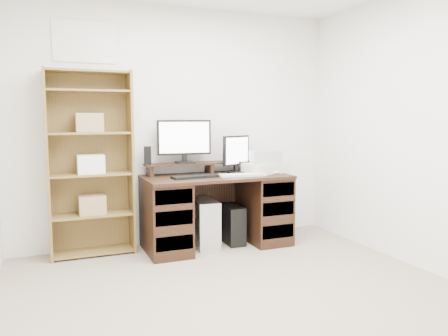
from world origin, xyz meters
TOP-DOWN VIEW (x-y plane):
  - room at (-0.00, 0.00)m, footprint 3.54×4.04m
  - desk at (0.30, 1.64)m, footprint 1.50×0.70m
  - riser_shelf at (0.30, 1.85)m, footprint 1.40×0.22m
  - monitor_wide at (0.02, 1.84)m, footprint 0.57×0.16m
  - monitor_small at (0.58, 1.75)m, footprint 0.35×0.20m
  - speaker at (-0.36, 1.87)m, footprint 0.09×0.09m
  - keyboard_black at (0.04, 1.54)m, footprint 0.48×0.20m
  - keyboard_white at (0.54, 1.49)m, footprint 0.49×0.19m
  - mouse at (0.92, 1.50)m, footprint 0.11×0.09m
  - printer at (0.87, 1.64)m, footprint 0.49×0.42m
  - basket at (0.87, 1.64)m, footprint 0.34×0.27m
  - tower_silver at (0.19, 1.69)m, footprint 0.26×0.51m
  - tower_black at (0.50, 1.68)m, footprint 0.19×0.41m
  - bookshelf at (-0.93, 1.86)m, footprint 0.80×0.30m

SIDE VIEW (x-z plane):
  - tower_black at x=0.50m, z-range 0.00..0.41m
  - tower_silver at x=0.19m, z-range 0.00..0.50m
  - desk at x=0.30m, z-range 0.01..0.76m
  - keyboard_white at x=0.54m, z-range 0.75..0.77m
  - keyboard_black at x=0.04m, z-range 0.75..0.78m
  - mouse at x=0.92m, z-range 0.75..0.79m
  - printer at x=0.87m, z-range 0.75..0.86m
  - riser_shelf at x=0.30m, z-range 0.78..0.90m
  - bookshelf at x=-0.93m, z-range 0.02..1.82m
  - basket at x=0.87m, z-range 0.86..0.99m
  - speaker at x=-0.36m, z-range 0.87..1.05m
  - monitor_small at x=0.58m, z-range 0.77..1.17m
  - monitor_wide at x=0.02m, z-range 0.90..1.35m
  - room at x=0.00m, z-range -0.02..2.52m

